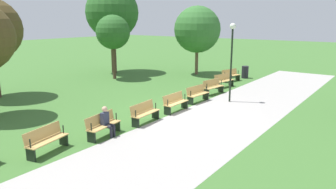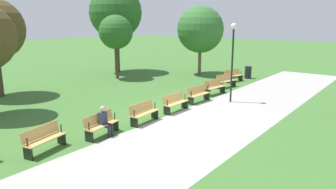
{
  "view_description": "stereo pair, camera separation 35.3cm",
  "coord_description": "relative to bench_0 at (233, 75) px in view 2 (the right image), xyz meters",
  "views": [
    {
      "loc": [
        12.49,
        8.6,
        4.45
      ],
      "look_at": [
        0.0,
        -0.51,
        0.8
      ],
      "focal_mm": 33.92,
      "sensor_mm": 36.0,
      "label": 1
    },
    {
      "loc": [
        12.28,
        8.88,
        4.45
      ],
      "look_at": [
        0.0,
        -0.51,
        0.8
      ],
      "focal_mm": 33.92,
      "sensor_mm": 36.0,
      "label": 2
    }
  ],
  "objects": [
    {
      "name": "bench_2",
      "position": [
        4.42,
        0.91,
        0.0
      ],
      "size": [
        1.66,
        0.69,
        0.89
      ],
      "rotation": [
        0.0,
        0.0,
        -0.14
      ],
      "color": "tan",
      "rests_on": "ground"
    },
    {
      "name": "bench_7",
      "position": [
        15.66,
        0.53,
        0.0
      ],
      "size": [
        1.67,
        0.79,
        0.89
      ],
      "rotation": [
        0.0,
        0.0,
        0.2
      ],
      "color": "tan",
      "rests_on": "ground"
    },
    {
      "name": "lamp_post",
      "position": [
        5.55,
        2.56,
        2.49
      ],
      "size": [
        0.32,
        0.32,
        4.29
      ],
      "color": "black",
      "rests_on": "ground"
    },
    {
      "name": "bench_3",
      "position": [
        6.67,
        1.14,
        0.0
      ],
      "size": [
        1.64,
        0.58,
        0.89
      ],
      "rotation": [
        0.0,
        0.0,
        -0.07
      ],
      "color": "tan",
      "rests_on": "ground"
    },
    {
      "name": "tree_2",
      "position": [
        -1.2,
        -3.67,
        3.22
      ],
      "size": [
        3.77,
        3.77,
        5.58
      ],
      "color": "brown",
      "rests_on": "ground"
    },
    {
      "name": "bench_4",
      "position": [
        8.93,
        1.21,
        0.0
      ],
      "size": [
        1.61,
        0.47,
        0.89
      ],
      "color": "tan",
      "rests_on": "ground"
    },
    {
      "name": "bench_6",
      "position": [
        13.43,
        0.91,
        0.0
      ],
      "size": [
        1.66,
        0.69,
        0.89
      ],
      "rotation": [
        0.0,
        0.0,
        0.14
      ],
      "color": "tan",
      "rests_on": "ground"
    },
    {
      "name": "bench_5",
      "position": [
        11.18,
        1.14,
        0.0
      ],
      "size": [
        1.64,
        0.58,
        0.89
      ],
      "rotation": [
        0.0,
        0.0,
        0.07
      ],
      "color": "tan",
      "rests_on": "ground"
    },
    {
      "name": "tree_0",
      "position": [
        4.3,
        -7.71,
        3.06
      ],
      "size": [
        2.56,
        2.56,
        4.83
      ],
      "color": "#4C3828",
      "rests_on": "ground"
    },
    {
      "name": "tree_3",
      "position": [
        2.18,
        -9.9,
        4.56
      ],
      "size": [
        4.39,
        4.39,
        7.25
      ],
      "color": "#4C3828",
      "rests_on": "ground"
    },
    {
      "name": "person_seated",
      "position": [
        13.34,
        1.04,
        0.17
      ],
      "size": [
        0.37,
        0.55,
        1.2
      ],
      "rotation": [
        0.0,
        0.0,
        0.14
      ],
      "color": "#2D3347",
      "rests_on": "ground"
    },
    {
      "name": "bench_0",
      "position": [
        0.0,
        0.0,
        0.0
      ],
      "size": [
        1.68,
        0.89,
        0.89
      ],
      "rotation": [
        0.0,
        0.0,
        -0.27
      ],
      "color": "tan",
      "rests_on": "ground"
    },
    {
      "name": "bench_1",
      "position": [
        2.2,
        0.53,
        0.0
      ],
      "size": [
        1.67,
        0.79,
        0.89
      ],
      "rotation": [
        0.0,
        0.0,
        -0.2
      ],
      "color": "tan",
      "rests_on": "ground"
    },
    {
      "name": "trash_bin",
      "position": [
        -1.91,
        0.32,
        0.01
      ],
      "size": [
        0.51,
        0.51,
        0.95
      ],
      "primitive_type": "cylinder",
      "color": "black",
      "rests_on": "ground"
    },
    {
      "name": "path_paving",
      "position": [
        8.93,
        3.63,
        -0.46
      ],
      "size": [
        32.29,
        4.52,
        0.01
      ],
      "primitive_type": "cube",
      "color": "#A39E99",
      "rests_on": "ground"
    },
    {
      "name": "ground_plane",
      "position": [
        8.93,
        1.28,
        -0.47
      ],
      "size": [
        120.0,
        120.0,
        0.0
      ],
      "primitive_type": "plane",
      "color": "#3D6B2D"
    }
  ]
}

